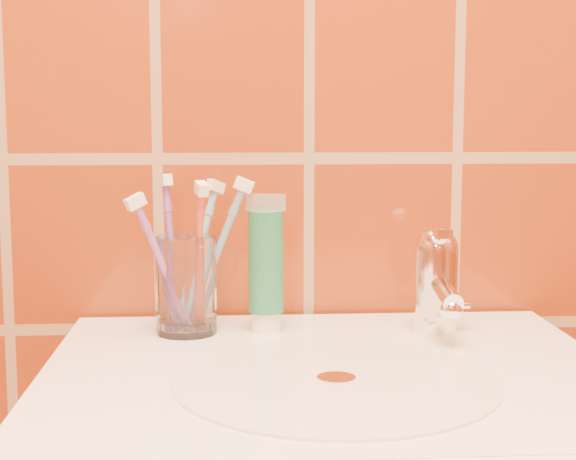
{
  "coord_description": "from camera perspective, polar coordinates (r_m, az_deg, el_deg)",
  "views": [
    {
      "loc": [
        -0.1,
        0.13,
        1.1
      ],
      "look_at": [
        -0.03,
        1.08,
        0.97
      ],
      "focal_mm": 55.0,
      "sensor_mm": 36.0,
      "label": 1
    }
  ],
  "objects": [
    {
      "name": "toothbrush_4",
      "position": [
        1.0,
        -7.51,
        -1.58
      ],
      "size": [
        0.08,
        0.11,
        0.19
      ],
      "primitive_type": null,
      "rotation": [
        0.22,
        0.0,
        -2.73
      ],
      "color": "#6F428D",
      "rests_on": "glass_tumbler"
    },
    {
      "name": "toothbrush_2",
      "position": [
        0.97,
        -8.04,
        -2.42
      ],
      "size": [
        0.14,
        0.13,
        0.18
      ],
      "primitive_type": null,
      "rotation": [
        0.41,
        0.0,
        -1.04
      ],
      "color": "#894EA7",
      "rests_on": "glass_tumbler"
    },
    {
      "name": "toothpaste_tube",
      "position": [
        0.99,
        -1.43,
        -2.45
      ],
      "size": [
        0.04,
        0.04,
        0.16
      ],
      "rotation": [
        0.0,
        0.0,
        -0.16
      ],
      "color": "white",
      "rests_on": "pedestal_sink"
    },
    {
      "name": "glass_tumbler",
      "position": [
        1.0,
        -6.61,
        -3.56
      ],
      "size": [
        0.07,
        0.07,
        0.11
      ],
      "primitive_type": "cylinder",
      "rotation": [
        0.0,
        0.0,
        -0.09
      ],
      "color": "white",
      "rests_on": "pedestal_sink"
    },
    {
      "name": "toothbrush_1",
      "position": [
        0.99,
        -4.68,
        -1.72
      ],
      "size": [
        0.11,
        0.1,
        0.18
      ],
      "primitive_type": null,
      "rotation": [
        0.38,
        0.0,
        1.4
      ],
      "color": "#6892B9",
      "rests_on": "glass_tumbler"
    },
    {
      "name": "faucet",
      "position": [
        1.0,
        9.61,
        -3.02
      ],
      "size": [
        0.05,
        0.11,
        0.12
      ],
      "color": "white",
      "rests_on": "pedestal_sink"
    },
    {
      "name": "toothbrush_0",
      "position": [
        0.98,
        -5.84,
        -1.93
      ],
      "size": [
        0.06,
        0.1,
        0.19
      ],
      "primitive_type": null,
      "rotation": [
        0.22,
        0.0,
        0.31
      ],
      "color": "#BC3F28",
      "rests_on": "glass_tumbler"
    },
    {
      "name": "toothbrush_3",
      "position": [
        1.02,
        -5.81,
        -1.67
      ],
      "size": [
        0.13,
        0.13,
        0.19
      ],
      "primitive_type": null,
      "rotation": [
        0.35,
        0.0,
        2.36
      ],
      "color": "#76AFD2",
      "rests_on": "glass_tumbler"
    }
  ]
}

